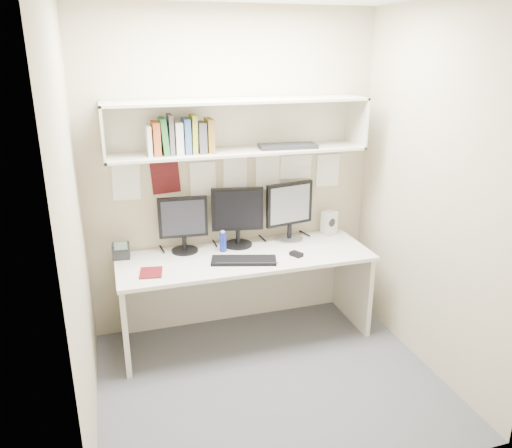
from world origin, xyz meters
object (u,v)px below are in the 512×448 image
object	(u,v)px
monitor_right	(290,209)
desk_phone	(121,251)
monitor_center	(238,215)
keyboard	(244,260)
desk	(245,296)
maroon_notebook	(151,273)
monitor_left	(183,222)
speaker	(329,223)

from	to	relation	value
monitor_right	desk_phone	xyz separation A→B (m)	(-1.39, -0.00, -0.21)
monitor_center	monitor_right	bearing A→B (deg)	10.20
keyboard	desk_phone	size ratio (longest dim) A/B	3.15
desk	monitor_center	distance (m)	0.67
desk_phone	monitor_center	bearing A→B (deg)	4.92
maroon_notebook	desk_phone	xyz separation A→B (m)	(-0.19, 0.35, 0.06)
desk_phone	keyboard	bearing A→B (deg)	-16.69
maroon_notebook	monitor_left	bearing A→B (deg)	58.56
maroon_notebook	keyboard	bearing A→B (deg)	9.28
desk	desk_phone	size ratio (longest dim) A/B	12.72
desk	desk_phone	world-z (taller)	desk_phone
monitor_left	monitor_right	world-z (taller)	monitor_right
keyboard	desk_phone	xyz separation A→B (m)	(-0.89, 0.35, 0.05)
speaker	maroon_notebook	world-z (taller)	speaker
monitor_left	speaker	world-z (taller)	monitor_left
desk	monitor_right	world-z (taller)	monitor_right
desk	maroon_notebook	xyz separation A→B (m)	(-0.75, -0.14, 0.37)
desk	monitor_right	distance (m)	0.81
monitor_left	keyboard	size ratio (longest dim) A/B	0.91
speaker	maroon_notebook	size ratio (longest dim) A/B	1.08
monitor_right	desk_phone	distance (m)	1.41
monitor_center	speaker	size ratio (longest dim) A/B	2.33
keyboard	monitor_right	bearing A→B (deg)	51.46
monitor_right	maroon_notebook	distance (m)	1.28
monitor_right	monitor_center	bearing A→B (deg)	168.69
desk	monitor_left	size ratio (longest dim) A/B	4.42
keyboard	desk	bearing A→B (deg)	87.20
maroon_notebook	desk_phone	distance (m)	0.41
monitor_right	keyboard	world-z (taller)	monitor_right
monitor_center	monitor_right	size ratio (longest dim) A/B	0.98
speaker	maroon_notebook	distance (m)	1.63
monitor_center	speaker	xyz separation A→B (m)	(0.83, 0.01, -0.16)
monitor_left	maroon_notebook	size ratio (longest dim) A/B	2.32
monitor_right	keyboard	bearing A→B (deg)	-156.09
desk	desk_phone	bearing A→B (deg)	167.03
monitor_right	speaker	xyz separation A→B (m)	(0.38, 0.01, -0.16)
desk	monitor_center	world-z (taller)	monitor_center
keyboard	desk_phone	bearing A→B (deg)	174.81
monitor_center	desk_phone	distance (m)	0.96
desk_phone	desk	bearing A→B (deg)	-8.21
monitor_center	monitor_right	xyz separation A→B (m)	(0.45, -0.00, 0.00)
monitor_right	desk_phone	world-z (taller)	monitor_right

